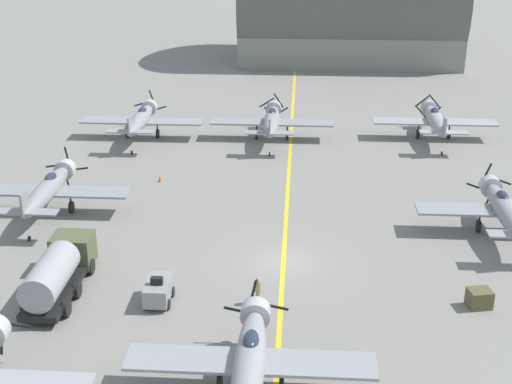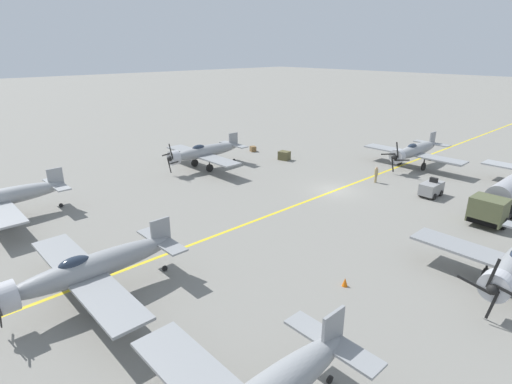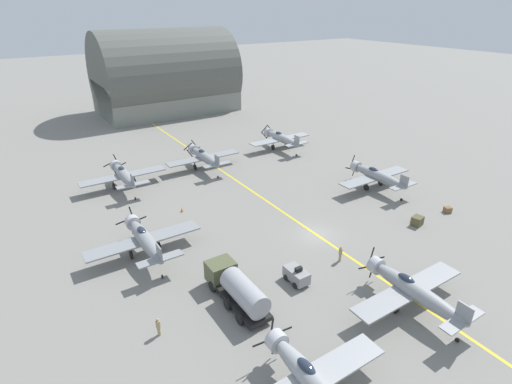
{
  "view_description": "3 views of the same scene",
  "coord_description": "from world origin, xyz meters",
  "views": [
    {
      "loc": [
        0.86,
        -41.42,
        22.23
      ],
      "look_at": [
        -2.12,
        4.89,
        2.87
      ],
      "focal_mm": 50.0,
      "sensor_mm": 36.0,
      "label": 1
    },
    {
      "loc": [
        -22.27,
        31.44,
        13.49
      ],
      "look_at": [
        1.13,
        9.78,
        1.95
      ],
      "focal_mm": 28.0,
      "sensor_mm": 36.0,
      "label": 2
    },
    {
      "loc": [
        -27.02,
        -29.2,
        24.09
      ],
      "look_at": [
        -3.53,
        7.32,
        3.39
      ],
      "focal_mm": 28.0,
      "sensor_mm": 36.0,
      "label": 3
    }
  ],
  "objects": [
    {
      "name": "ground_crew_inspecting",
      "position": [
        -1.35,
        -5.23,
        0.94
      ],
      "size": [
        0.38,
        0.38,
        1.73
      ],
      "color": "tan",
      "rests_on": "ground"
    },
    {
      "name": "airplane_near_center",
      "position": [
        -1.21,
        -13.66,
        2.01
      ],
      "size": [
        12.0,
        9.98,
        3.78
      ],
      "rotation": [
        0.0,
        0.0,
        0.13
      ],
      "color": "gray",
      "rests_on": "ground"
    },
    {
      "name": "hangar",
      "position": [
        7.44,
        64.31,
        7.37
      ],
      "size": [
        30.74,
        20.48,
        20.48
      ],
      "color": "gray",
      "rests_on": "ground"
    },
    {
      "name": "airplane_far_right",
      "position": [
        14.03,
        26.27,
        2.01
      ],
      "size": [
        12.0,
        9.98,
        3.65
      ],
      "rotation": [
        0.0,
        0.0,
        0.25
      ],
      "color": "#989B9D",
      "rests_on": "ground"
    },
    {
      "name": "tow_tractor",
      "position": [
        -7.21,
        -5.48,
        0.79
      ],
      "size": [
        1.57,
        2.6,
        1.79
      ],
      "color": "gray",
      "rests_on": "ground"
    },
    {
      "name": "supply_crate_mid_lane",
      "position": [
        11.55,
        -4.78,
        0.55
      ],
      "size": [
        1.51,
        1.34,
        1.1
      ],
      "primitive_type": "cube",
      "rotation": [
        0.0,
        0.0,
        0.2
      ],
      "color": "brown",
      "rests_on": "ground"
    },
    {
      "name": "fuel_tanker",
      "position": [
        -13.35,
        -4.79,
        1.51
      ],
      "size": [
        2.68,
        8.0,
        2.98
      ],
      "color": "black",
      "rests_on": "ground"
    },
    {
      "name": "airplane_near_left",
      "position": [
        -14.25,
        -16.14,
        2.01
      ],
      "size": [
        12.0,
        9.98,
        3.8
      ],
      "rotation": [
        0.0,
        0.0,
        -0.21
      ],
      "color": "#989A9D",
      "rests_on": "ground"
    },
    {
      "name": "taxiway_stripe",
      "position": [
        0.0,
        0.0,
        0.0
      ],
      "size": [
        0.3,
        160.0,
        0.01
      ],
      "primitive_type": "cube",
      "color": "yellow",
      "rests_on": "ground"
    },
    {
      "name": "traffic_cone",
      "position": [
        -10.75,
        13.51,
        0.28
      ],
      "size": [
        0.36,
        0.36,
        0.55
      ],
      "primitive_type": "cone",
      "color": "orange",
      "rests_on": "ground"
    },
    {
      "name": "airplane_mid_left",
      "position": [
        -17.75,
        6.48,
        2.01
      ],
      "size": [
        12.0,
        9.98,
        3.79
      ],
      "rotation": [
        0.0,
        0.0,
        -0.07
      ],
      "color": "gray",
      "rests_on": "ground"
    },
    {
      "name": "ground_crew_walking",
      "position": [
        -20.59,
        -4.9,
        0.93
      ],
      "size": [
        0.37,
        0.37,
        1.7
      ],
      "color": "tan",
      "rests_on": "ground"
    },
    {
      "name": "airplane_mid_right",
      "position": [
        15.25,
        5.03,
        2.01
      ],
      "size": [
        12.0,
        9.98,
        3.73
      ],
      "rotation": [
        0.0,
        0.0,
        0.04
      ],
      "color": "gray",
      "rests_on": "ground"
    },
    {
      "name": "airplane_far_center",
      "position": [
        -1.88,
        25.11,
        2.01
      ],
      "size": [
        12.0,
        9.98,
        3.65
      ],
      "rotation": [
        0.0,
        0.0,
        -0.12
      ],
      "color": "gray",
      "rests_on": "ground"
    },
    {
      "name": "airplane_far_left",
      "position": [
        -14.68,
        24.69,
        2.01
      ],
      "size": [
        12.0,
        9.98,
        3.74
      ],
      "rotation": [
        0.0,
        0.0,
        -0.01
      ],
      "color": "gray",
      "rests_on": "ground"
    },
    {
      "name": "ground_plane",
      "position": [
        0.0,
        0.0,
        0.0
      ],
      "size": [
        400.0,
        400.0,
        0.0
      ],
      "primitive_type": "plane",
      "color": "gray"
    },
    {
      "name": "supply_crate_by_tanker",
      "position": [
        17.53,
        -4.83,
        0.35
      ],
      "size": [
        1.05,
        0.98,
        0.71
      ],
      "primitive_type": "cube",
      "rotation": [
        0.0,
        0.0,
        -0.39
      ],
      "color": "brown",
      "rests_on": "ground"
    }
  ]
}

